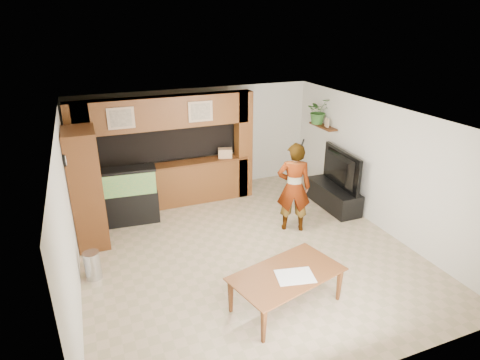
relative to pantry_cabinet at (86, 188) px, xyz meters
name	(u,v)px	position (x,y,z in m)	size (l,w,h in m)	color
floor	(245,249)	(2.70, -1.41, -1.15)	(6.50, 6.50, 0.00)	tan
ceiling	(246,117)	(2.70, -1.41, 1.45)	(6.50, 6.50, 0.00)	white
wall_back	(196,140)	(2.70, 1.84, 0.15)	(6.00, 6.00, 0.00)	silver
wall_left	(68,216)	(-0.30, -1.41, 0.15)	(6.50, 6.50, 0.00)	silver
wall_right	(379,167)	(5.70, -1.41, 0.15)	(6.50, 6.50, 0.00)	silver
partition	(164,151)	(1.75, 1.22, 0.16)	(4.20, 0.99, 2.60)	brown
wall_clock	(65,160)	(-0.27, -0.41, 0.75)	(0.05, 0.25, 0.25)	black
wall_shelf	(323,126)	(5.55, 0.54, 0.55)	(0.25, 0.90, 0.04)	#5E3316
pantry_cabinet	(86,188)	(0.00, 0.00, 0.00)	(0.58, 0.94, 2.30)	#5E3316
trash_can	(93,265)	(-0.07, -1.29, -0.90)	(0.27, 0.27, 0.50)	#B2B2B7
aquarium	(131,196)	(0.84, 0.54, -0.54)	(1.13, 0.42, 1.25)	black
tv_stand	(333,196)	(5.35, -0.41, -0.89)	(0.57, 1.54, 0.51)	black
television	(336,169)	(5.35, -0.41, -0.21)	(1.50, 0.20, 0.86)	black
photo_frame	(327,123)	(5.55, 0.38, 0.67)	(0.03, 0.16, 0.21)	tan
potted_plant	(318,111)	(5.52, 0.75, 0.89)	(0.57, 0.50, 0.64)	#316327
person	(294,187)	(3.93, -1.01, -0.20)	(0.69, 0.45, 1.90)	tan
microphone	(303,143)	(3.98, -1.17, 0.79)	(0.04, 0.04, 0.16)	black
dining_table	(288,291)	(2.67, -3.18, -0.85)	(1.70, 0.95, 0.60)	#5E3316
newspaper_a	(295,276)	(2.73, -3.27, -0.55)	(0.56, 0.40, 0.01)	silver
counter_box	(225,153)	(3.18, 1.04, 0.00)	(0.33, 0.22, 0.22)	tan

